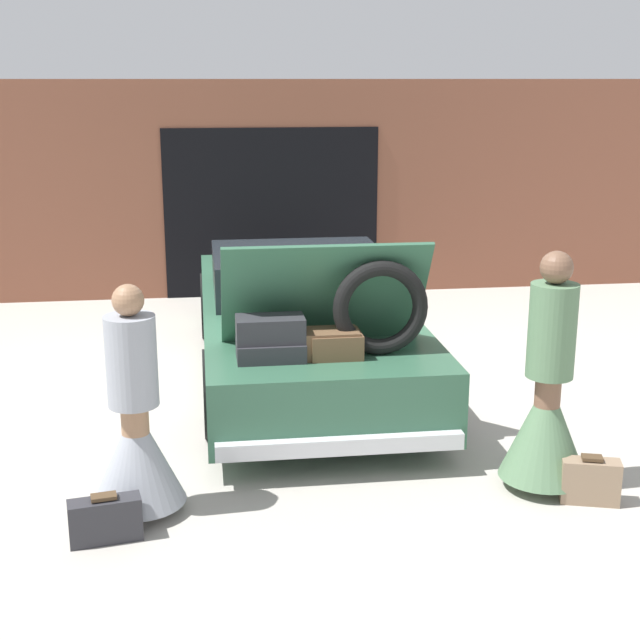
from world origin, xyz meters
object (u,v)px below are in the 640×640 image
(car, at_px, (302,321))
(suitcase_beside_left_person, at_px, (105,520))
(person_left, at_px, (136,434))
(suitcase_beside_right_person, at_px, (590,481))
(person_right, at_px, (547,406))

(car, relative_size, suitcase_beside_left_person, 10.33)
(person_left, distance_m, suitcase_beside_right_person, 3.08)
(car, xyz_separation_m, person_right, (1.41, -2.65, 0.05))
(person_right, distance_m, suitcase_beside_left_person, 3.06)
(suitcase_beside_left_person, bearing_deg, person_left, 63.77)
(person_left, relative_size, person_right, 0.92)
(car, distance_m, person_left, 3.00)
(person_left, distance_m, suitcase_beside_left_person, 0.59)
(car, relative_size, person_left, 3.09)
(suitcase_beside_left_person, bearing_deg, person_right, 7.04)
(person_left, height_order, person_right, person_right)
(car, relative_size, suitcase_beside_right_person, 11.56)
(suitcase_beside_left_person, height_order, suitcase_beside_right_person, suitcase_beside_right_person)
(car, height_order, suitcase_beside_right_person, car)
(person_left, bearing_deg, suitcase_beside_left_person, -19.68)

